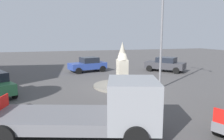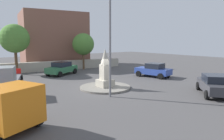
% 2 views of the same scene
% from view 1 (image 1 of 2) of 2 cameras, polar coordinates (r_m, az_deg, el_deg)
% --- Properties ---
extents(ground_plane, '(80.00, 80.00, 0.00)m').
position_cam_1_polar(ground_plane, '(16.02, 2.71, -4.43)').
color(ground_plane, '#4F4C4C').
extents(traffic_island, '(4.26, 4.26, 0.15)m').
position_cam_1_polar(traffic_island, '(16.01, 2.71, -4.17)').
color(traffic_island, gray).
rests_on(traffic_island, ground).
extents(monument, '(1.19, 1.19, 3.17)m').
position_cam_1_polar(monument, '(15.74, 2.75, 0.85)').
color(monument, '#B2AA99').
rests_on(monument, traffic_island).
extents(streetlamp, '(3.32, 0.28, 7.87)m').
position_cam_1_polar(streetlamp, '(15.46, 13.16, 12.50)').
color(streetlamp, slate).
rests_on(streetlamp, ground).
extents(car_dark_grey_passing, '(4.17, 3.98, 1.52)m').
position_cam_1_polar(car_dark_grey_passing, '(23.40, 14.00, 1.53)').
color(car_dark_grey_passing, '#38383D').
rests_on(car_dark_grey_passing, ground).
extents(car_blue_far_side, '(2.61, 4.10, 1.53)m').
position_cam_1_polar(car_blue_far_side, '(22.62, -6.42, 1.47)').
color(car_blue_far_side, '#2D479E').
rests_on(car_blue_far_side, ground).
extents(truck_grey_waiting, '(3.93, 6.47, 2.16)m').
position_cam_1_polar(truck_grey_waiting, '(8.14, -3.33, -10.58)').
color(truck_grey_waiting, gray).
rests_on(truck_grey_waiting, ground).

